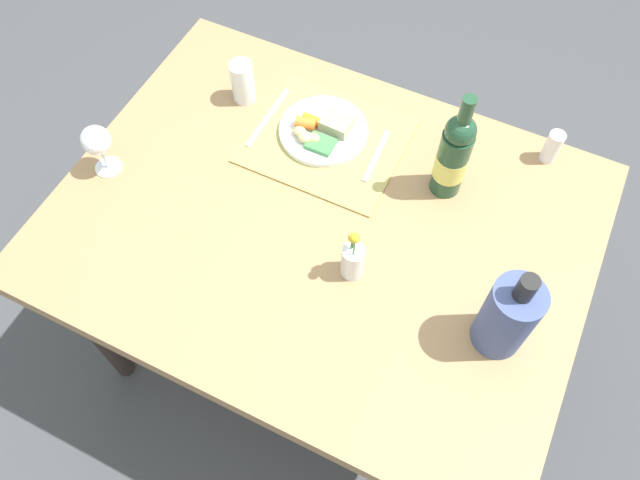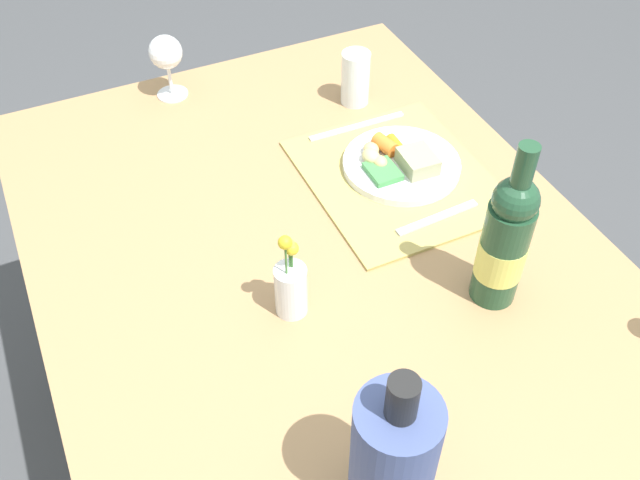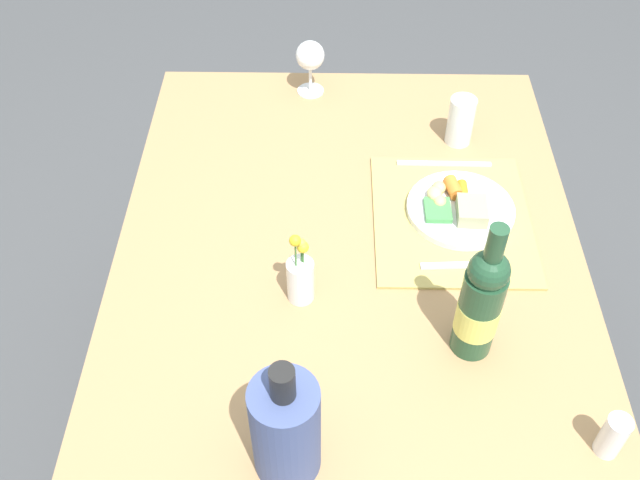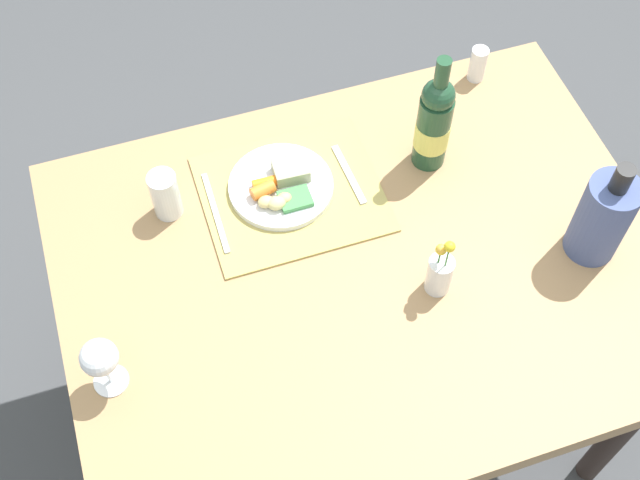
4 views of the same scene
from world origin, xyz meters
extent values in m
plane|color=#414345|center=(0.00, 0.00, 0.00)|extent=(8.00, 8.00, 0.00)
cube|color=#A17B51|center=(0.00, 0.00, 0.74)|extent=(1.28, 0.98, 0.06)
cylinder|color=#312622|center=(0.54, -0.39, 0.35)|extent=(0.06, 0.06, 0.71)
cylinder|color=#312622|center=(0.54, 0.39, 0.35)|extent=(0.06, 0.06, 0.71)
cube|color=tan|center=(0.09, -0.22, 0.77)|extent=(0.39, 0.34, 0.01)
cylinder|color=silver|center=(0.11, -0.24, 0.78)|extent=(0.23, 0.23, 0.02)
cube|color=tan|center=(0.08, -0.26, 0.80)|extent=(0.08, 0.07, 0.03)
cylinder|color=orange|center=(0.15, -0.25, 0.80)|extent=(0.05, 0.03, 0.02)
cylinder|color=orange|center=(0.16, -0.23, 0.80)|extent=(0.06, 0.04, 0.03)
ellipsoid|color=#D9B671|center=(0.12, -0.20, 0.80)|extent=(0.03, 0.03, 0.02)
ellipsoid|color=#C8BE7A|center=(0.14, -0.19, 0.80)|extent=(0.04, 0.03, 0.03)
ellipsoid|color=tan|center=(0.16, -0.20, 0.80)|extent=(0.04, 0.03, 0.02)
cube|color=#439149|center=(0.09, -0.19, 0.79)|extent=(0.07, 0.06, 0.01)
cube|color=silver|center=(-0.05, -0.23, 0.77)|extent=(0.02, 0.17, 0.00)
cube|color=silver|center=(0.27, -0.22, 0.77)|extent=(0.01, 0.22, 0.00)
cylinder|color=white|center=(0.56, 0.09, 0.77)|extent=(0.07, 0.07, 0.00)
cylinder|color=white|center=(0.56, 0.09, 0.80)|extent=(0.01, 0.01, 0.07)
sphere|color=white|center=(0.56, 0.09, 0.87)|extent=(0.07, 0.07, 0.07)
cylinder|color=silver|center=(-0.12, 0.10, 0.81)|extent=(0.05, 0.05, 0.10)
cylinder|color=#3F7233|center=(-0.12, 0.09, 0.83)|extent=(0.00, 0.00, 0.14)
sphere|color=yellow|center=(-0.12, 0.09, 0.90)|extent=(0.02, 0.02, 0.02)
cylinder|color=#3F7233|center=(-0.12, 0.09, 0.84)|extent=(0.00, 0.00, 0.15)
sphere|color=gold|center=(-0.12, 0.09, 0.91)|extent=(0.02, 0.02, 0.02)
cylinder|color=#3F7233|center=(-0.13, 0.10, 0.85)|extent=(0.00, 0.00, 0.16)
sphere|color=gold|center=(-0.13, 0.10, 0.93)|extent=(0.02, 0.02, 0.02)
cylinder|color=#425184|center=(-0.47, 0.11, 0.87)|extent=(0.11, 0.11, 0.21)
cylinder|color=black|center=(-0.47, 0.11, 1.00)|extent=(0.04, 0.04, 0.06)
cylinder|color=#20462C|center=(-0.23, -0.22, 0.86)|extent=(0.08, 0.08, 0.20)
sphere|color=#20462C|center=(-0.23, -0.22, 0.98)|extent=(0.07, 0.07, 0.07)
cylinder|color=#20462C|center=(-0.23, -0.22, 1.03)|extent=(0.03, 0.03, 0.10)
cylinder|color=#DDDA64|center=(-0.23, -0.22, 0.85)|extent=(0.08, 0.08, 0.07)
cylinder|color=silver|center=(0.36, -0.27, 0.82)|extent=(0.06, 0.06, 0.12)
cylinder|color=silver|center=(0.36, -0.27, 0.80)|extent=(0.06, 0.06, 0.07)
camera|label=1|loc=(-0.35, 0.73, 2.04)|focal=34.82mm
camera|label=2|loc=(-0.82, 0.37, 1.69)|focal=40.31mm
camera|label=3|loc=(-1.02, 0.04, 1.89)|focal=40.92mm
camera|label=4|loc=(0.37, 0.83, 2.27)|focal=46.69mm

